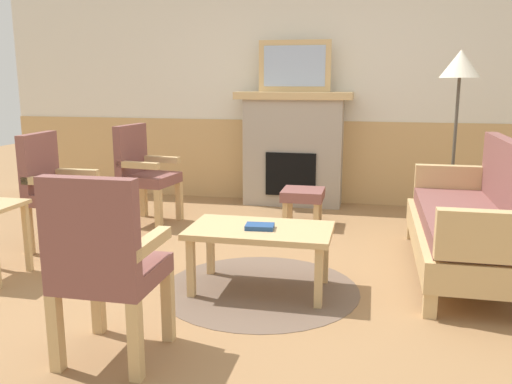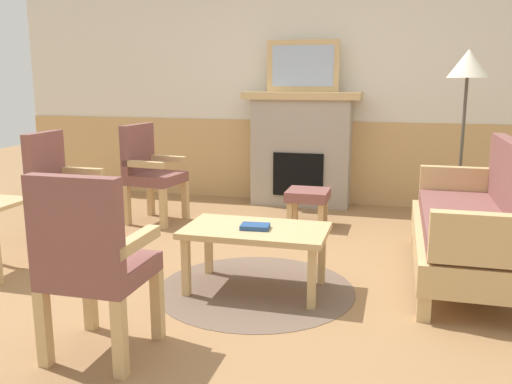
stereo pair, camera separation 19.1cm
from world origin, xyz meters
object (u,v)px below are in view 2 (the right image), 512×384
(book_on_table, at_px, (255,227))
(armchair_near_fireplace, at_px, (60,184))
(armchair_front_left, at_px, (92,258))
(coffee_table, at_px, (256,235))
(floor_lamp_by_couch, at_px, (467,75))
(couch, at_px, (473,224))
(framed_picture, at_px, (303,66))
(footstool, at_px, (308,197))
(fireplace, at_px, (301,148))
(armchair_by_window_left, at_px, (149,169))

(book_on_table, bearing_deg, armchair_near_fireplace, 162.64)
(armchair_front_left, bearing_deg, coffee_table, 63.40)
(book_on_table, height_order, floor_lamp_by_couch, floor_lamp_by_couch)
(couch, bearing_deg, floor_lamp_by_couch, 89.47)
(framed_picture, distance_m, footstool, 1.57)
(armchair_near_fireplace, bearing_deg, armchair_front_left, -51.36)
(coffee_table, xyz_separation_m, armchair_near_fireplace, (-1.89, 0.56, 0.15))
(couch, relative_size, armchair_front_left, 1.84)
(armchair_near_fireplace, bearing_deg, fireplace, 50.09)
(couch, bearing_deg, framed_picture, 128.99)
(footstool, height_order, floor_lamp_by_couch, floor_lamp_by_couch)
(coffee_table, xyz_separation_m, footstool, (0.07, 1.73, -0.10))
(armchair_near_fireplace, relative_size, floor_lamp_by_couch, 0.58)
(footstool, bearing_deg, armchair_front_left, -102.38)
(armchair_front_left, bearing_deg, book_on_table, 62.65)
(couch, bearing_deg, armchair_near_fireplace, -178.81)
(armchair_by_window_left, xyz_separation_m, floor_lamp_by_couch, (2.96, 0.36, 0.91))
(coffee_table, height_order, book_on_table, book_on_table)
(fireplace, relative_size, coffee_table, 1.35)
(footstool, bearing_deg, floor_lamp_by_couch, 4.87)
(book_on_table, bearing_deg, fireplace, 93.60)
(floor_lamp_by_couch, bearing_deg, armchair_front_left, -124.29)
(fireplace, xyz_separation_m, armchair_front_left, (-0.39, -3.72, -0.11))
(armchair_near_fireplace, xyz_separation_m, armchair_front_left, (1.33, -1.67, 0.00))
(coffee_table, bearing_deg, armchair_front_left, -116.60)
(armchair_near_fireplace, xyz_separation_m, floor_lamp_by_couch, (3.34, 1.28, 0.91))
(fireplace, relative_size, armchair_front_left, 1.33)
(armchair_near_fireplace, bearing_deg, footstool, 30.82)
(footstool, height_order, armchair_by_window_left, armchair_by_window_left)
(couch, distance_m, floor_lamp_by_couch, 1.61)
(coffee_table, relative_size, armchair_near_fireplace, 0.98)
(armchair_front_left, height_order, floor_lamp_by_couch, floor_lamp_by_couch)
(armchair_front_left, bearing_deg, footstool, 77.62)
(framed_picture, xyz_separation_m, footstool, (0.23, -0.89, -1.28))
(book_on_table, relative_size, footstool, 0.47)
(book_on_table, height_order, armchair_front_left, armchair_front_left)
(fireplace, xyz_separation_m, footstool, (0.23, -0.89, -0.37))
(framed_picture, bearing_deg, floor_lamp_by_couch, -25.53)
(fireplace, height_order, footstool, fireplace)
(framed_picture, bearing_deg, footstool, -75.43)
(footstool, relative_size, armchair_by_window_left, 0.41)
(floor_lamp_by_couch, bearing_deg, coffee_table, -128.32)
(armchair_by_window_left, bearing_deg, floor_lamp_by_couch, 6.91)
(armchair_front_left, bearing_deg, framed_picture, 84.03)
(fireplace, xyz_separation_m, coffee_table, (0.16, -2.62, -0.27))
(coffee_table, bearing_deg, couch, 23.52)
(footstool, bearing_deg, armchair_near_fireplace, -149.18)
(couch, distance_m, footstool, 1.76)
(fireplace, distance_m, framed_picture, 0.91)
(floor_lamp_by_couch, bearing_deg, footstool, -175.13)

